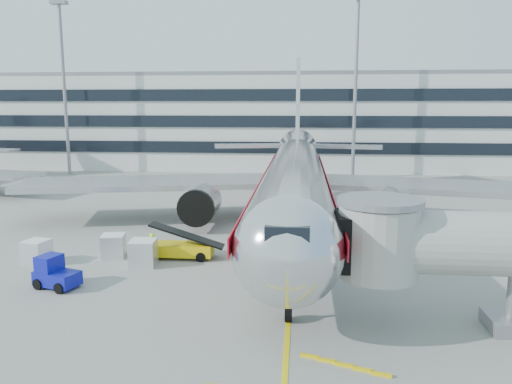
# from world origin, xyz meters

# --- Properties ---
(ground) EXTENTS (180.00, 180.00, 0.00)m
(ground) POSITION_xyz_m (0.00, 0.00, 0.00)
(ground) COLOR gray
(ground) RESTS_ON ground
(lead_in_line) EXTENTS (0.25, 70.00, 0.01)m
(lead_in_line) POSITION_xyz_m (0.00, 10.00, 0.01)
(lead_in_line) COLOR yellow
(lead_in_line) RESTS_ON ground
(main_jet) EXTENTS (50.95, 48.70, 16.06)m
(main_jet) POSITION_xyz_m (0.00, 11.72, 4.23)
(main_jet) COLOR silver
(main_jet) RESTS_ON ground
(terminal) EXTENTS (150.00, 24.25, 15.60)m
(terminal) POSITION_xyz_m (0.00, 57.95, 7.80)
(terminal) COLOR silver
(terminal) RESTS_ON ground
(light_mast_west) EXTENTS (2.40, 1.20, 25.45)m
(light_mast_west) POSITION_xyz_m (-35.00, 42.00, 14.88)
(light_mast_west) COLOR gray
(light_mast_west) RESTS_ON ground
(light_mast_centre) EXTENTS (2.40, 1.20, 25.45)m
(light_mast_centre) POSITION_xyz_m (8.00, 42.00, 14.88)
(light_mast_centre) COLOR gray
(light_mast_centre) RESTS_ON ground
(belt_loader) EXTENTS (5.15, 1.89, 2.47)m
(belt_loader) POSITION_xyz_m (-7.97, 1.75, 0.70)
(belt_loader) COLOR #E0C209
(belt_loader) RESTS_ON ground
(baggage_tug) EXTENTS (2.85, 2.26, 1.89)m
(baggage_tug) POSITION_xyz_m (-13.71, -4.56, 0.82)
(baggage_tug) COLOR #0D1396
(baggage_tug) RESTS_ON ground
(cargo_container_left) EXTENTS (1.80, 1.80, 1.62)m
(cargo_container_left) POSITION_xyz_m (-12.46, 1.40, 0.82)
(cargo_container_left) COLOR silver
(cargo_container_left) RESTS_ON ground
(cargo_container_right) EXTENTS (1.76, 1.76, 1.58)m
(cargo_container_right) POSITION_xyz_m (-17.11, -0.32, 0.79)
(cargo_container_right) COLOR silver
(cargo_container_right) RESTS_ON ground
(cargo_container_front) EXTENTS (1.75, 1.75, 1.75)m
(cargo_container_front) POSITION_xyz_m (-9.80, -0.24, 0.88)
(cargo_container_front) COLOR silver
(cargo_container_front) RESTS_ON ground
(ramp_worker) EXTENTS (0.78, 0.86, 1.98)m
(ramp_worker) POSITION_xyz_m (-9.41, 0.68, 0.99)
(ramp_worker) COLOR #ADFA1A
(ramp_worker) RESTS_ON ground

